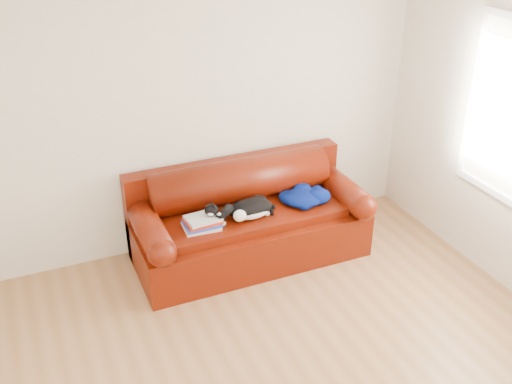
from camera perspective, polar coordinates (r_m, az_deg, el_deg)
ground at (r=4.49m, az=2.30°, el=-17.03°), size 4.50×4.50×0.00m
room_shell at (r=3.58m, az=4.48°, el=3.02°), size 4.52×4.02×2.61m
sofa_base at (r=5.54m, az=-0.59°, el=-4.03°), size 2.10×0.90×0.50m
sofa_back at (r=5.58m, az=-1.57°, el=-0.17°), size 2.10×1.01×0.88m
book_stack at (r=5.13m, az=-5.16°, el=-2.91°), size 0.32×0.25×0.10m
cat at (r=5.24m, az=-0.55°, el=-1.66°), size 0.59×0.37×0.21m
blanket at (r=5.51m, az=4.62°, el=-0.41°), size 0.45×0.37×0.14m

